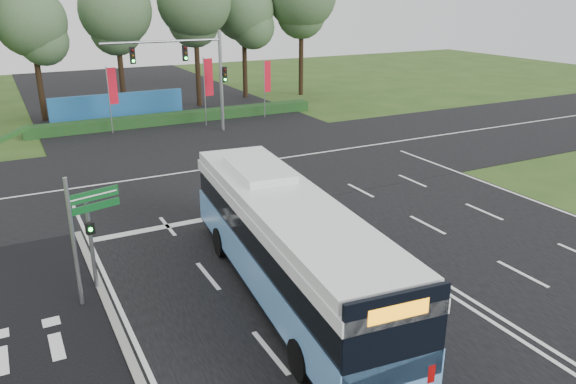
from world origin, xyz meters
The scene contains 15 objects.
ground centered at (0.00, 0.00, 0.00)m, with size 120.00×120.00×0.00m, color #2A4717.
road_main centered at (0.00, 0.00, 0.02)m, with size 20.00×120.00×0.04m, color black.
road_cross centered at (0.00, 12.00, 0.03)m, with size 120.00×14.00×0.05m, color black.
bike_path centered at (-12.50, -3.00, 0.03)m, with size 5.00×18.00×0.06m, color black.
kerb_strip centered at (-10.10, -3.00, 0.06)m, with size 0.25×18.00×0.12m, color gray.
city_bus centered at (-4.70, -2.36, 1.86)m, with size 3.97×13.07×3.69m.
pedestrian_signal centered at (-10.20, 0.88, 1.83)m, with size 0.29×0.41×3.34m.
street_sign centered at (-10.46, 0.18, 2.68)m, with size 1.62×0.52×4.29m.
banner_flag_left centered at (-5.02, 23.24, 3.05)m, with size 0.68×0.19×4.68m.
banner_flag_mid centered at (1.67, 22.43, 3.27)m, with size 0.74×0.14×5.05m.
banner_flag_right centered at (6.84, 23.22, 2.95)m, with size 0.65×0.21×4.52m.
traffic_light_gantry centered at (0.21, 20.50, 4.66)m, with size 8.41×0.28×7.00m.
hedge centered at (0.00, 24.50, 0.40)m, with size 22.00×1.20×0.80m, color #163D19.
blue_hoarding centered at (-4.00, 27.00, 1.10)m, with size 10.00×0.30×2.20m, color #1A548D.
eucalyptus_row centered at (-2.92, 31.08, 8.60)m, with size 41.34×8.89×12.55m.
Camera 1 is at (-12.24, -16.83, 9.42)m, focal length 35.00 mm.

